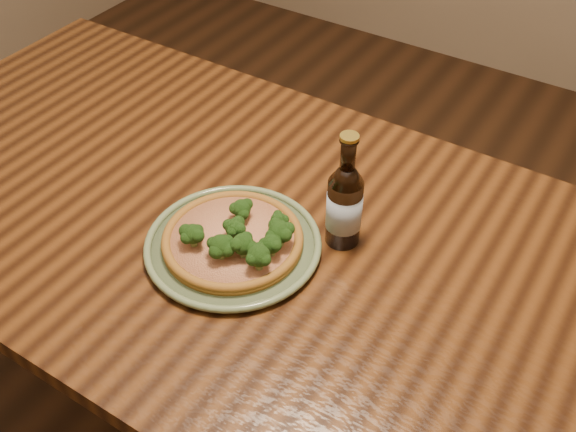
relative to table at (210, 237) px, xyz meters
The scene contains 4 objects.
table is the anchor object (origin of this frame).
plate 0.17m from the table, 31.92° to the right, with size 0.33×0.33×0.02m.
pizza 0.19m from the table, 31.02° to the right, with size 0.26×0.26×0.07m.
beer_bottle 0.34m from the table, 11.20° to the left, with size 0.07×0.07×0.24m.
Camera 1 is at (0.68, -0.66, 1.63)m, focal length 42.00 mm.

